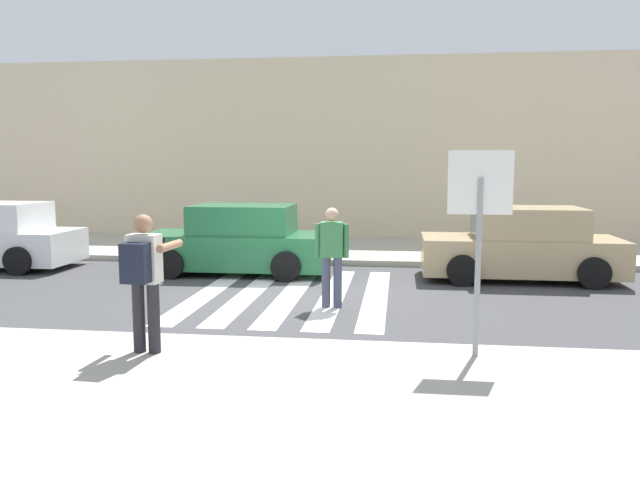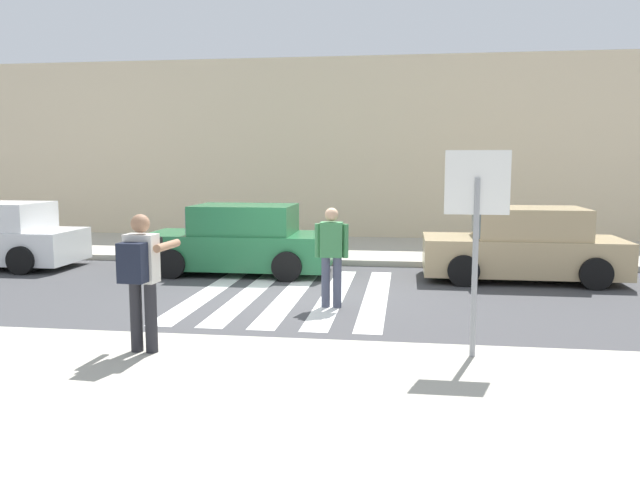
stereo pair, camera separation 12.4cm
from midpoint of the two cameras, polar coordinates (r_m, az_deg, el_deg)
The scene contains 14 objects.
ground_plane at distance 11.70m, azimuth -3.11°, elevation -5.19°, with size 120.00×120.00×0.00m, color #424244.
sidewalk_near at distance 5.97m, azimuth -14.40°, elevation -17.05°, with size 60.00×6.00×0.14m, color #B2AD9E.
sidewalk_far at distance 17.54m, azimuth 0.42°, elevation -0.82°, with size 60.00×4.80×0.14m, color #B2AD9E.
building_facade_far at distance 21.75m, azimuth 1.83°, elevation 8.12°, with size 56.00×4.00×5.75m, color beige.
crosswalk_stripe_0 at distance 12.27m, azimuth -10.33°, elevation -4.69°, with size 0.44×5.20×0.01m, color silver.
crosswalk_stripe_1 at distance 12.06m, azimuth -6.69°, elevation -4.84°, with size 0.44×5.20×0.01m, color silver.
crosswalk_stripe_2 at distance 11.89m, azimuth -2.93°, elevation -4.96°, with size 0.44×5.20×0.01m, color silver.
crosswalk_stripe_3 at distance 11.78m, azimuth 0.91°, elevation -5.07°, with size 0.44×5.20×0.01m, color silver.
crosswalk_stripe_4 at distance 11.72m, azimuth 4.82°, elevation -5.16°, with size 0.44×5.20×0.01m, color silver.
stop_sign at distance 7.66m, azimuth 13.94°, elevation 2.90°, with size 0.76×0.08×2.49m.
photographer_with_backpack at distance 7.94m, azimuth -16.25°, elevation -2.76°, with size 0.62×0.87×1.72m.
pedestrian_crossing at distance 10.67m, azimuth 0.76°, elevation -1.06°, with size 0.58×0.25×1.72m.
parked_car_green at distance 14.13m, azimuth -7.67°, elevation -0.13°, with size 4.10×1.92×1.55m.
parked_car_tan at distance 13.89m, azimuth 17.74°, elevation -0.53°, with size 4.10×1.92×1.55m.
Camera 1 is at (2.01, -11.25, 2.49)m, focal length 35.00 mm.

